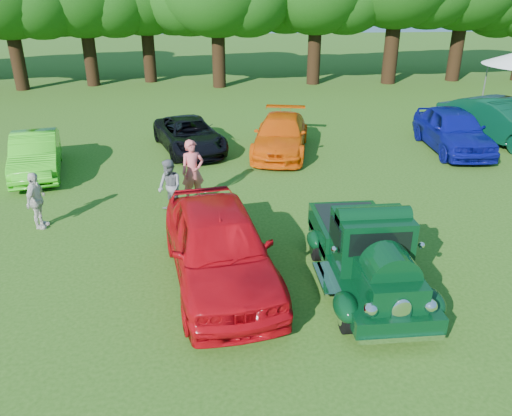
{
  "coord_description": "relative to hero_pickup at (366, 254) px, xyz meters",
  "views": [
    {
      "loc": [
        -1.78,
        -8.85,
        5.78
      ],
      "look_at": [
        -0.78,
        1.56,
        1.1
      ],
      "focal_mm": 35.0,
      "sensor_mm": 36.0,
      "label": 1
    }
  ],
  "objects": [
    {
      "name": "back_car_orange",
      "position": [
        -0.46,
        9.22,
        -0.07
      ],
      "size": [
        2.89,
        4.97,
        1.35
      ],
      "primitive_type": "imported",
      "rotation": [
        0.0,
        0.0,
        -0.23
      ],
      "color": "#DF5107",
      "rests_on": "ground"
    },
    {
      "name": "red_convertible",
      "position": [
        -3.0,
        0.45,
        0.1
      ],
      "size": [
        2.73,
        5.21,
        1.69
      ],
      "primitive_type": "imported",
      "rotation": [
        0.0,
        0.0,
        0.15
      ],
      "color": "#B40710",
      "rests_on": "ground"
    },
    {
      "name": "back_car_green",
      "position": [
        8.39,
        9.73,
        0.1
      ],
      "size": [
        3.61,
        5.43,
        1.69
      ],
      "primitive_type": "imported",
      "rotation": [
        0.0,
        0.0,
        0.39
      ],
      "color": "black",
      "rests_on": "ground"
    },
    {
      "name": "ground",
      "position": [
        -1.33,
        0.15,
        -0.74
      ],
      "size": [
        120.0,
        120.0,
        0.0
      ],
      "primitive_type": "plane",
      "color": "#254C11",
      "rests_on": "ground"
    },
    {
      "name": "spectator_white",
      "position": [
        -7.58,
        3.48,
        0.01
      ],
      "size": [
        0.5,
        0.93,
        1.51
      ],
      "primitive_type": "imported",
      "rotation": [
        0.0,
        0.0,
        1.42
      ],
      "color": "beige",
      "rests_on": "ground"
    },
    {
      "name": "spectator_pink",
      "position": [
        -3.63,
        4.82,
        0.18
      ],
      "size": [
        0.78,
        0.64,
        1.85
      ],
      "primitive_type": "imported",
      "rotation": [
        0.0,
        0.0,
        0.35
      ],
      "color": "#D8595C",
      "rests_on": "ground"
    },
    {
      "name": "back_car_lime",
      "position": [
        -8.86,
        7.68,
        -0.07
      ],
      "size": [
        2.33,
        4.31,
        1.35
      ],
      "primitive_type": "imported",
      "rotation": [
        0.0,
        0.0,
        0.23
      ],
      "color": "green",
      "rests_on": "ground"
    },
    {
      "name": "spectator_grey",
      "position": [
        -4.24,
        4.06,
        0.02
      ],
      "size": [
        0.9,
        0.94,
        1.53
      ],
      "primitive_type": "imported",
      "rotation": [
        0.0,
        0.0,
        -0.95
      ],
      "color": "slate",
      "rests_on": "ground"
    },
    {
      "name": "hero_pickup",
      "position": [
        0.0,
        0.0,
        0.0
      ],
      "size": [
        2.04,
        4.38,
        1.71
      ],
      "color": "black",
      "rests_on": "ground"
    },
    {
      "name": "back_car_blue",
      "position": [
        6.07,
        8.9,
        0.06
      ],
      "size": [
        2.2,
        4.81,
        1.6
      ],
      "primitive_type": "imported",
      "rotation": [
        0.0,
        0.0,
        -0.07
      ],
      "color": "navy",
      "rests_on": "ground"
    },
    {
      "name": "back_car_black",
      "position": [
        -3.87,
        9.79,
        -0.13
      ],
      "size": [
        3.19,
        4.78,
        1.22
      ],
      "primitive_type": "imported",
      "rotation": [
        0.0,
        0.0,
        0.29
      ],
      "color": "black",
      "rests_on": "ground"
    }
  ]
}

